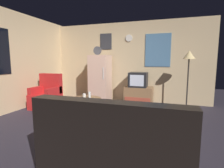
# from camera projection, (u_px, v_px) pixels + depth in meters

# --- Properties ---
(ground_plane) EXTENTS (12.00, 12.00, 0.00)m
(ground_plane) POSITION_uv_depth(u_px,v_px,m) (99.00, 126.00, 3.55)
(ground_plane) COLOR #2D2833
(wall_with_art) EXTENTS (5.20, 0.12, 2.55)m
(wall_with_art) POSITION_uv_depth(u_px,v_px,m) (127.00, 62.00, 5.69)
(wall_with_art) COLOR #D1B284
(wall_with_art) RESTS_ON ground_plane
(wall_left_with_window) EXTENTS (0.12, 5.20, 2.60)m
(wall_left_with_window) POSITION_uv_depth(u_px,v_px,m) (1.00, 62.00, 4.17)
(wall_left_with_window) COLOR #D1B284
(wall_left_with_window) RESTS_ON ground_plane
(fridge) EXTENTS (0.60, 0.62, 1.77)m
(fridge) POSITION_uv_depth(u_px,v_px,m) (100.00, 79.00, 5.55)
(fridge) COLOR beige
(fridge) RESTS_ON ground_plane
(tv_stand) EXTENTS (0.84, 0.53, 0.53)m
(tv_stand) POSITION_uv_depth(u_px,v_px,m) (139.00, 95.00, 5.34)
(tv_stand) COLOR #8E6642
(tv_stand) RESTS_ON ground_plane
(crt_tv) EXTENTS (0.54, 0.51, 0.44)m
(crt_tv) POSITION_uv_depth(u_px,v_px,m) (138.00, 80.00, 5.28)
(crt_tv) COLOR black
(crt_tv) RESTS_ON tv_stand
(standing_lamp) EXTENTS (0.32, 0.32, 1.59)m
(standing_lamp) POSITION_uv_depth(u_px,v_px,m) (189.00, 60.00, 4.54)
(standing_lamp) COLOR #332D28
(standing_lamp) RESTS_ON ground_plane
(coffee_table) EXTENTS (0.72, 0.72, 0.46)m
(coffee_table) POSITION_uv_depth(u_px,v_px,m) (86.00, 108.00, 4.06)
(coffee_table) COLOR #8E6642
(coffee_table) RESTS_ON ground_plane
(wine_glass) EXTENTS (0.05, 0.05, 0.15)m
(wine_glass) POSITION_uv_depth(u_px,v_px,m) (89.00, 95.00, 4.05)
(wine_glass) COLOR silver
(wine_glass) RESTS_ON coffee_table
(mug_ceramic_white) EXTENTS (0.08, 0.08, 0.09)m
(mug_ceramic_white) POSITION_uv_depth(u_px,v_px,m) (84.00, 96.00, 4.12)
(mug_ceramic_white) COLOR silver
(mug_ceramic_white) RESTS_ON coffee_table
(remote_control) EXTENTS (0.16, 0.08, 0.02)m
(remote_control) POSITION_uv_depth(u_px,v_px,m) (83.00, 98.00, 4.02)
(remote_control) COLOR black
(remote_control) RESTS_ON coffee_table
(armchair) EXTENTS (0.68, 0.68, 0.96)m
(armchair) POSITION_uv_depth(u_px,v_px,m) (47.00, 96.00, 4.87)
(armchair) COLOR red
(armchair) RESTS_ON ground_plane
(couch) EXTENTS (1.70, 0.80, 0.92)m
(couch) POSITION_uv_depth(u_px,v_px,m) (114.00, 148.00, 2.02)
(couch) COLOR black
(couch) RESTS_ON ground_plane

